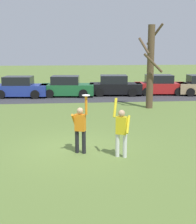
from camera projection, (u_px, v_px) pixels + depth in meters
The scene contains 10 objects.
ground_plane at pixel (74, 149), 11.76m from camera, with size 120.00×120.00×0.00m, color olive.
person_catcher at pixel (80, 126), 11.10m from camera, with size 0.58×0.49×2.08m.
person_defender at pixel (121, 129), 10.68m from camera, with size 0.63×0.58×2.04m.
frisbee_disc at pixel (86, 95), 10.82m from camera, with size 0.28×0.28×0.02m, color white.
parked_car_blue at pixel (20, 88), 24.18m from camera, with size 4.26×2.35×1.59m.
parked_car_green at pixel (67, 87), 24.57m from camera, with size 4.26×2.35×1.59m.
parked_car_black at pixel (115, 86), 25.21m from camera, with size 4.26×2.35×1.59m.
parked_car_red at pixel (160, 85), 25.60m from camera, with size 4.26×2.35×1.59m.
parking_strip at pixel (91, 96), 24.91m from camera, with size 28.30×6.40×0.01m, color #38383D.
bare_tree_tall at pixel (150, 65), 19.33m from camera, with size 1.53×1.51×5.19m.
Camera 1 is at (-0.27, -11.29, 3.67)m, focal length 50.62 mm.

